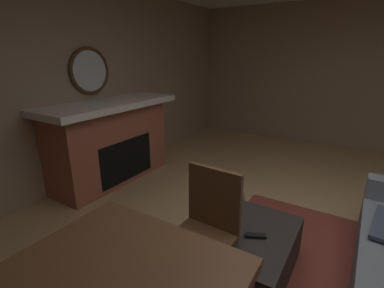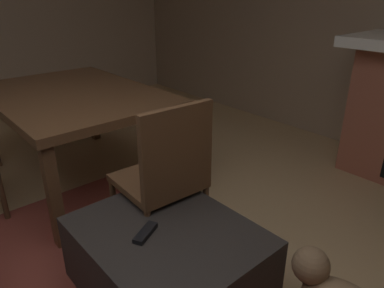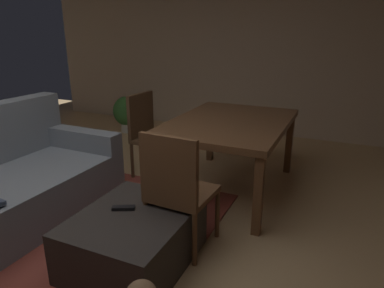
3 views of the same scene
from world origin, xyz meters
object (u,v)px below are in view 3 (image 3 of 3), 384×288
Objects in this scene: dining_chair_west at (177,186)px; potted_plant at (127,112)px; ottoman_coffee_table at (134,239)px; dining_table at (230,127)px; tv_remote at (124,208)px; dining_chair_north at (149,130)px.

potted_plant is (2.54, 2.19, -0.20)m from dining_chair_west.
ottoman_coffee_table is 0.96× the size of dining_chair_west.
potted_plant is at bearing 35.32° from ottoman_coffee_table.
potted_plant reaches higher than ottoman_coffee_table.
dining_table is at bearing -0.21° from dining_chair_west.
tv_remote is at bearing 126.88° from dining_chair_west.
ottoman_coffee_table is at bearing 171.71° from dining_table.
dining_table is (1.43, -0.21, 0.48)m from ottoman_coffee_table.
dining_chair_west is (-1.17, 0.00, -0.14)m from dining_table.
ottoman_coffee_table is at bearing -153.11° from dining_chair_north.
dining_chair_north is at bearing 26.89° from ottoman_coffee_table.
tv_remote is 0.17× the size of dining_chair_north.
ottoman_coffee_table is 3.44m from potted_plant.
dining_chair_north reaches higher than tv_remote.
dining_table is 1.68× the size of dining_chair_north.
potted_plant is at bearing 58.08° from dining_table.
dining_chair_west reaches higher than dining_table.
dining_table reaches higher than potted_plant.
dining_chair_north is at bearing 38.45° from dining_chair_west.
dining_chair_north is (1.41, 0.63, 0.13)m from tv_remote.
dining_chair_west reaches higher than potted_plant.
dining_table is 1.68× the size of dining_chair_west.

